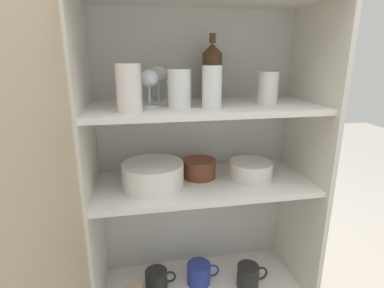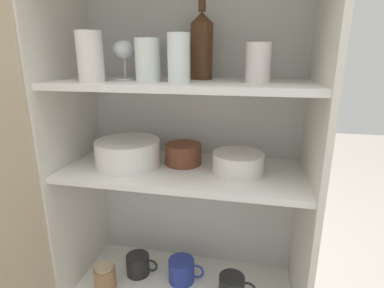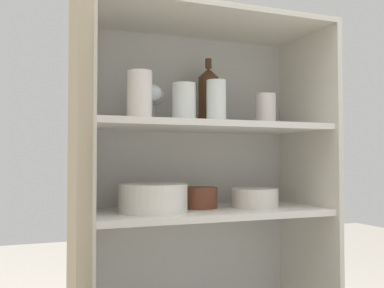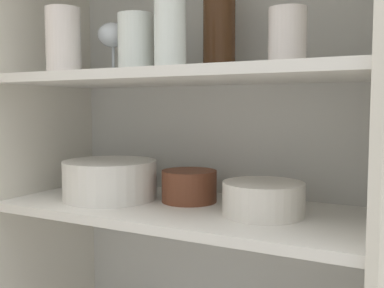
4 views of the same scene
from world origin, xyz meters
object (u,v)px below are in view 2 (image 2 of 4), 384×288
mixing_bowl_large (238,162)px  serving_bowl_small (183,153)px  wine_bottle (202,46)px  coffee_mug_primary (232,288)px  storage_jar (105,277)px  plate_stack_white (128,153)px

mixing_bowl_large → serving_bowl_small: (-0.19, 0.04, 0.00)m
wine_bottle → coffee_mug_primary: bearing=-42.5°
mixing_bowl_large → coffee_mug_primary: mixing_bowl_large is taller
serving_bowl_small → storage_jar: size_ratio=1.30×
mixing_bowl_large → serving_bowl_small: size_ratio=1.30×
serving_bowl_small → coffee_mug_primary: 0.51m
plate_stack_white → serving_bowl_small: bearing=17.2°
wine_bottle → coffee_mug_primary: size_ratio=1.85×
wine_bottle → storage_jar: 0.90m
serving_bowl_small → plate_stack_white: bearing=-162.8°
plate_stack_white → serving_bowl_small: plate_stack_white is taller
plate_stack_white → mixing_bowl_large: 0.37m
plate_stack_white → serving_bowl_small: (0.18, 0.06, -0.01)m
mixing_bowl_large → coffee_mug_primary: bearing=-88.0°
serving_bowl_small → mixing_bowl_large: bearing=-13.2°
plate_stack_white → mixing_bowl_large: bearing=1.7°
mixing_bowl_large → serving_bowl_small: bearing=166.8°
storage_jar → coffee_mug_primary: bearing=4.9°
wine_bottle → storage_jar: size_ratio=2.50×
serving_bowl_small → coffee_mug_primary: size_ratio=0.96×
wine_bottle → plate_stack_white: 0.43m
wine_bottle → serving_bowl_small: wine_bottle is taller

